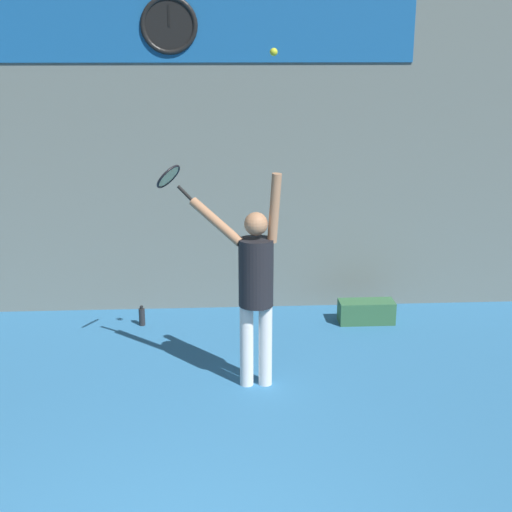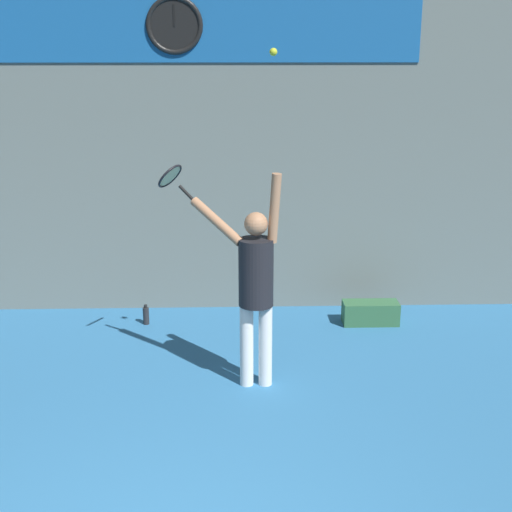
{
  "view_description": "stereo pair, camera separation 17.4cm",
  "coord_description": "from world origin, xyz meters",
  "px_view_note": "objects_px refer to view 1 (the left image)",
  "views": [
    {
      "loc": [
        0.33,
        -3.44,
        3.17
      ],
      "look_at": [
        0.7,
        2.87,
        1.31
      ],
      "focal_mm": 50.0,
      "sensor_mm": 36.0,
      "label": 1
    },
    {
      "loc": [
        0.51,
        -3.44,
        3.17
      ],
      "look_at": [
        0.7,
        2.87,
        1.31
      ],
      "focal_mm": 50.0,
      "sensor_mm": 36.0,
      "label": 2
    }
  ],
  "objects_px": {
    "tennis_player": "(255,281)",
    "equipment_bag": "(366,312)",
    "tennis_ball": "(274,52)",
    "tennis_racket": "(170,178)",
    "water_bottle": "(142,316)",
    "scoreboard_clock": "(169,25)"
  },
  "relations": [
    {
      "from": "scoreboard_clock",
      "to": "equipment_bag",
      "type": "height_order",
      "value": "scoreboard_clock"
    },
    {
      "from": "water_bottle",
      "to": "equipment_bag",
      "type": "height_order",
      "value": "equipment_bag"
    },
    {
      "from": "scoreboard_clock",
      "to": "water_bottle",
      "type": "bearing_deg",
      "value": -127.91
    },
    {
      "from": "tennis_ball",
      "to": "equipment_bag",
      "type": "distance_m",
      "value": 3.64
    },
    {
      "from": "scoreboard_clock",
      "to": "equipment_bag",
      "type": "xyz_separation_m",
      "value": [
        2.26,
        -0.58,
        -3.26
      ]
    },
    {
      "from": "scoreboard_clock",
      "to": "tennis_racket",
      "type": "bearing_deg",
      "value": -88.04
    },
    {
      "from": "tennis_player",
      "to": "equipment_bag",
      "type": "xyz_separation_m",
      "value": [
        1.42,
        1.54,
        -0.93
      ]
    },
    {
      "from": "tennis_player",
      "to": "equipment_bag",
      "type": "distance_m",
      "value": 2.29
    },
    {
      "from": "tennis_player",
      "to": "tennis_ball",
      "type": "distance_m",
      "value": 2.07
    },
    {
      "from": "equipment_bag",
      "to": "scoreboard_clock",
      "type": "bearing_deg",
      "value": 165.73
    },
    {
      "from": "tennis_racket",
      "to": "water_bottle",
      "type": "bearing_deg",
      "value": 112.0
    },
    {
      "from": "scoreboard_clock",
      "to": "tennis_ball",
      "type": "relative_size",
      "value": 9.76
    },
    {
      "from": "tennis_player",
      "to": "tennis_racket",
      "type": "height_order",
      "value": "tennis_racket"
    },
    {
      "from": "tennis_racket",
      "to": "water_bottle",
      "type": "height_order",
      "value": "tennis_racket"
    },
    {
      "from": "tennis_racket",
      "to": "water_bottle",
      "type": "distance_m",
      "value": 2.22
    },
    {
      "from": "scoreboard_clock",
      "to": "tennis_ball",
      "type": "xyz_separation_m",
      "value": [
        1.0,
        -2.23,
        -0.27
      ]
    },
    {
      "from": "water_bottle",
      "to": "tennis_ball",
      "type": "bearing_deg",
      "value": -50.78
    },
    {
      "from": "tennis_racket",
      "to": "scoreboard_clock",
      "type": "bearing_deg",
      "value": 91.96
    },
    {
      "from": "tennis_ball",
      "to": "equipment_bag",
      "type": "xyz_separation_m",
      "value": [
        1.26,
        1.65,
        -2.99
      ]
    },
    {
      "from": "scoreboard_clock",
      "to": "tennis_player",
      "type": "height_order",
      "value": "scoreboard_clock"
    },
    {
      "from": "tennis_ball",
      "to": "tennis_player",
      "type": "bearing_deg",
      "value": 143.64
    },
    {
      "from": "equipment_bag",
      "to": "water_bottle",
      "type": "bearing_deg",
      "value": 178.69
    }
  ]
}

